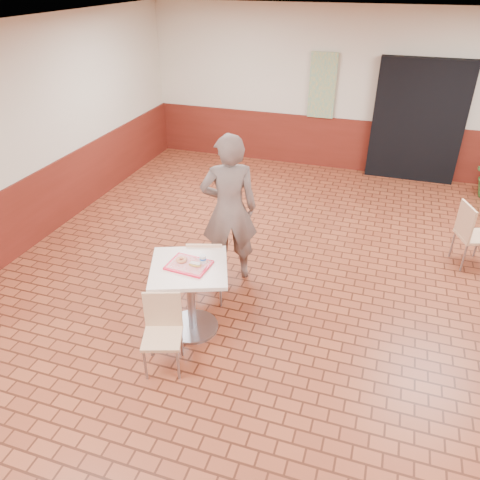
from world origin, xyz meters
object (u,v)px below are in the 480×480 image
(customer, at_px, (229,210))
(chair_second_left, at_px, (471,232))
(serving_tray, at_px, (189,265))
(ring_donut, at_px, (181,260))
(chair_main_front, at_px, (163,328))
(chair_main_back, at_px, (206,268))
(paper_cup, at_px, (203,259))
(long_john_donut, at_px, (195,265))
(main_table, at_px, (190,287))

(customer, distance_m, chair_second_left, 3.25)
(serving_tray, relative_size, ring_donut, 3.75)
(chair_main_front, xyz_separation_m, customer, (0.11, 1.71, 0.51))
(chair_main_front, bearing_deg, serving_tray, 66.00)
(chair_main_back, distance_m, serving_tray, 0.63)
(chair_main_back, distance_m, paper_cup, 0.63)
(ring_donut, distance_m, long_john_donut, 0.17)
(customer, height_order, chair_second_left, customer)
(customer, distance_m, ring_donut, 1.13)
(serving_tray, bearing_deg, long_john_donut, -11.98)
(main_table, relative_size, chair_main_front, 1.03)
(chair_second_left, bearing_deg, ring_donut, 106.95)
(paper_cup, bearing_deg, serving_tray, -152.11)
(long_john_donut, bearing_deg, customer, 91.44)
(serving_tray, relative_size, chair_second_left, 0.48)
(ring_donut, bearing_deg, chair_main_back, 82.48)
(serving_tray, relative_size, paper_cup, 4.81)
(main_table, relative_size, chair_main_back, 0.96)
(paper_cup, bearing_deg, chair_main_back, 109.76)
(customer, xyz_separation_m, paper_cup, (0.08, -1.07, -0.05))
(chair_main_front, xyz_separation_m, serving_tray, (0.05, 0.58, 0.40))
(serving_tray, relative_size, long_john_donut, 3.09)
(chair_second_left, bearing_deg, chair_main_back, 101.31)
(customer, bearing_deg, chair_main_front, 61.98)
(ring_donut, height_order, paper_cup, paper_cup)
(main_table, height_order, paper_cup, paper_cup)
(chair_main_back, relative_size, paper_cup, 9.79)
(long_john_donut, distance_m, paper_cup, 0.11)
(main_table, bearing_deg, ring_donut, 167.27)
(serving_tray, bearing_deg, customer, 87.43)
(chair_main_back, relative_size, long_john_donut, 6.29)
(main_table, relative_size, customer, 0.43)
(ring_donut, height_order, long_john_donut, long_john_donut)
(customer, relative_size, paper_cup, 21.68)
(chair_main_back, xyz_separation_m, paper_cup, (0.16, -0.44, 0.42))
(chair_main_front, distance_m, ring_donut, 0.73)
(ring_donut, relative_size, chair_second_left, 0.13)
(chair_main_front, relative_size, ring_donut, 7.14)
(customer, xyz_separation_m, chair_second_left, (2.96, 1.26, -0.47))
(chair_main_back, bearing_deg, long_john_donut, 84.44)
(main_table, bearing_deg, chair_main_front, -95.37)
(serving_tray, bearing_deg, ring_donut, 167.27)
(long_john_donut, xyz_separation_m, paper_cup, (0.05, 0.09, 0.03))
(chair_main_front, height_order, customer, customer)
(paper_cup, bearing_deg, ring_donut, -167.34)
(long_john_donut, distance_m, chair_second_left, 3.82)
(ring_donut, distance_m, paper_cup, 0.23)
(serving_tray, distance_m, chair_second_left, 3.86)
(main_table, bearing_deg, paper_cup, 27.89)
(long_john_donut, height_order, chair_second_left, long_john_donut)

